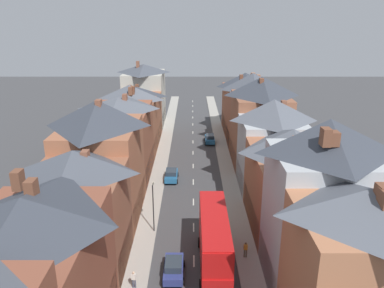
{
  "coord_description": "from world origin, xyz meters",
  "views": [
    {
      "loc": [
        -0.18,
        -18.0,
        21.8
      ],
      "look_at": [
        0.06,
        40.6,
        2.07
      ],
      "focal_mm": 35.0,
      "sensor_mm": 36.0,
      "label": 1
    }
  ],
  "objects_px": {
    "car_parked_left_a": "(172,268)",
    "street_lamp": "(152,204)",
    "pedestrian_near_right": "(133,279)",
    "pedestrian_mid_left": "(244,249)",
    "car_parked_right_a": "(208,139)",
    "car_near_silver": "(170,175)",
    "double_decker_bus_lead": "(213,241)"
  },
  "relations": [
    {
      "from": "double_decker_bus_lead",
      "to": "car_parked_right_a",
      "type": "bearing_deg",
      "value": 87.94
    },
    {
      "from": "car_near_silver",
      "to": "street_lamp",
      "type": "xyz_separation_m",
      "value": [
        -1.15,
        -13.45,
        2.43
      ]
    },
    {
      "from": "car_parked_right_a",
      "to": "car_parked_left_a",
      "type": "bearing_deg",
      "value": -97.45
    },
    {
      "from": "double_decker_bus_lead",
      "to": "car_parked_right_a",
      "type": "relative_size",
      "value": 2.7
    },
    {
      "from": "car_parked_left_a",
      "to": "pedestrian_mid_left",
      "type": "height_order",
      "value": "pedestrian_mid_left"
    },
    {
      "from": "pedestrian_near_right",
      "to": "pedestrian_mid_left",
      "type": "bearing_deg",
      "value": 23.19
    },
    {
      "from": "pedestrian_near_right",
      "to": "car_parked_left_a",
      "type": "bearing_deg",
      "value": 28.12
    },
    {
      "from": "car_near_silver",
      "to": "pedestrian_mid_left",
      "type": "xyz_separation_m",
      "value": [
        8.01,
        -18.25,
        0.22
      ]
    },
    {
      "from": "double_decker_bus_lead",
      "to": "pedestrian_mid_left",
      "type": "xyz_separation_m",
      "value": [
        3.12,
        1.43,
        -1.78
      ]
    },
    {
      "from": "car_parked_right_a",
      "to": "street_lamp",
      "type": "xyz_separation_m",
      "value": [
        -7.35,
        -30.13,
        2.43
      ]
    },
    {
      "from": "car_parked_right_a",
      "to": "pedestrian_mid_left",
      "type": "relative_size",
      "value": 2.49
    },
    {
      "from": "double_decker_bus_lead",
      "to": "car_parked_left_a",
      "type": "relative_size",
      "value": 2.77
    },
    {
      "from": "pedestrian_near_right",
      "to": "pedestrian_mid_left",
      "type": "relative_size",
      "value": 1.0
    },
    {
      "from": "car_parked_left_a",
      "to": "pedestrian_near_right",
      "type": "height_order",
      "value": "pedestrian_near_right"
    },
    {
      "from": "pedestrian_mid_left",
      "to": "street_lamp",
      "type": "height_order",
      "value": "street_lamp"
    },
    {
      "from": "pedestrian_mid_left",
      "to": "street_lamp",
      "type": "relative_size",
      "value": 0.29
    },
    {
      "from": "car_parked_right_a",
      "to": "street_lamp",
      "type": "relative_size",
      "value": 0.73
    },
    {
      "from": "car_parked_right_a",
      "to": "pedestrian_mid_left",
      "type": "xyz_separation_m",
      "value": [
        1.81,
        -34.94,
        0.22
      ]
    },
    {
      "from": "double_decker_bus_lead",
      "to": "car_parked_left_a",
      "type": "height_order",
      "value": "double_decker_bus_lead"
    },
    {
      "from": "car_parked_right_a",
      "to": "pedestrian_mid_left",
      "type": "bearing_deg",
      "value": -87.04
    },
    {
      "from": "car_near_silver",
      "to": "car_parked_left_a",
      "type": "xyz_separation_m",
      "value": [
        1.3,
        -20.78,
        -0.0
      ]
    },
    {
      "from": "car_parked_right_a",
      "to": "pedestrian_mid_left",
      "type": "distance_m",
      "value": 34.98
    },
    {
      "from": "double_decker_bus_lead",
      "to": "pedestrian_mid_left",
      "type": "relative_size",
      "value": 6.71
    },
    {
      "from": "car_parked_left_a",
      "to": "car_parked_right_a",
      "type": "relative_size",
      "value": 0.97
    },
    {
      "from": "car_near_silver",
      "to": "pedestrian_mid_left",
      "type": "relative_size",
      "value": 2.5
    },
    {
      "from": "pedestrian_near_right",
      "to": "street_lamp",
      "type": "relative_size",
      "value": 0.29
    },
    {
      "from": "car_near_silver",
      "to": "double_decker_bus_lead",
      "type": "bearing_deg",
      "value": -76.04
    },
    {
      "from": "car_parked_right_a",
      "to": "double_decker_bus_lead",
      "type": "bearing_deg",
      "value": -92.06
    },
    {
      "from": "double_decker_bus_lead",
      "to": "pedestrian_near_right",
      "type": "relative_size",
      "value": 6.71
    },
    {
      "from": "double_decker_bus_lead",
      "to": "car_near_silver",
      "type": "height_order",
      "value": "double_decker_bus_lead"
    },
    {
      "from": "pedestrian_near_right",
      "to": "pedestrian_mid_left",
      "type": "height_order",
      "value": "same"
    },
    {
      "from": "car_parked_left_a",
      "to": "street_lamp",
      "type": "height_order",
      "value": "street_lamp"
    }
  ]
}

